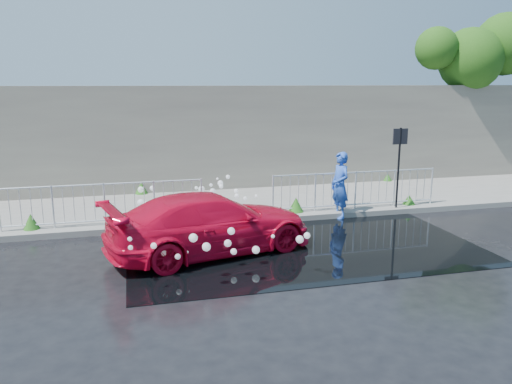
% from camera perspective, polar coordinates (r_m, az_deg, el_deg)
% --- Properties ---
extents(ground, '(90.00, 90.00, 0.00)m').
position_cam_1_polar(ground, '(10.88, 4.32, -7.82)').
color(ground, black).
rests_on(ground, ground).
extents(pavement, '(30.00, 4.00, 0.15)m').
position_cam_1_polar(pavement, '(15.47, -1.55, -1.35)').
color(pavement, slate).
rests_on(pavement, ground).
extents(curb, '(30.00, 0.25, 0.16)m').
position_cam_1_polar(curb, '(13.59, 0.31, -3.27)').
color(curb, slate).
rests_on(curb, ground).
extents(retaining_wall, '(30.00, 0.60, 3.50)m').
position_cam_1_polar(retaining_wall, '(17.28, -3.20, 6.24)').
color(retaining_wall, '#686058').
rests_on(retaining_wall, pavement).
extents(puddle, '(8.00, 5.00, 0.01)m').
position_cam_1_polar(puddle, '(11.92, 5.08, -5.97)').
color(puddle, black).
rests_on(puddle, ground).
extents(sign_post, '(0.45, 0.06, 2.50)m').
position_cam_1_polar(sign_post, '(14.94, 16.05, 4.12)').
color(sign_post, black).
rests_on(sign_post, ground).
extents(tree, '(4.99, 2.42, 6.40)m').
position_cam_1_polar(tree, '(21.64, 24.32, 14.29)').
color(tree, '#332114').
rests_on(tree, ground).
extents(railing_left, '(5.05, 0.05, 1.10)m').
position_cam_1_polar(railing_left, '(13.38, -16.91, -1.18)').
color(railing_left, silver).
rests_on(railing_left, pavement).
extents(railing_right, '(5.05, 0.05, 1.10)m').
position_cam_1_polar(railing_right, '(14.77, 11.31, 0.37)').
color(railing_right, silver).
rests_on(railing_right, pavement).
extents(weeds, '(12.17, 3.93, 0.42)m').
position_cam_1_polar(weeds, '(14.79, -3.06, -0.99)').
color(weeds, '#155117').
rests_on(weeds, pavement).
extents(water_spray, '(3.44, 5.47, 1.09)m').
position_cam_1_polar(water_spray, '(12.04, -6.82, -2.67)').
color(water_spray, white).
rests_on(water_spray, ground).
extents(red_car, '(5.00, 3.04, 1.35)m').
position_cam_1_polar(red_car, '(11.20, -5.20, -3.59)').
color(red_car, red).
rests_on(red_car, ground).
extents(person, '(0.55, 0.74, 1.88)m').
position_cam_1_polar(person, '(14.15, 9.57, 0.76)').
color(person, blue).
rests_on(person, ground).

